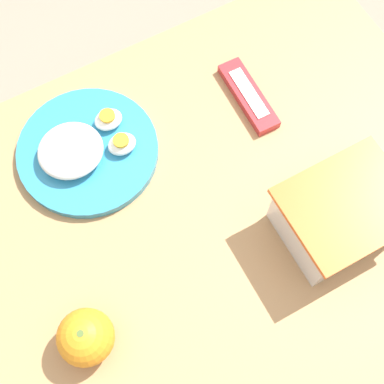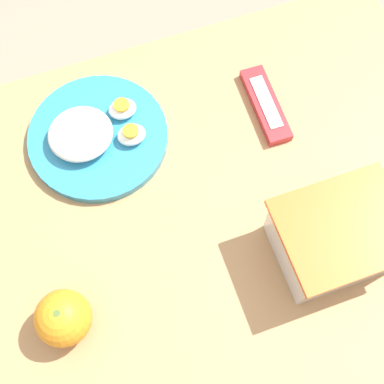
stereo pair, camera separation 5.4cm
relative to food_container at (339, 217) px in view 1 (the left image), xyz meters
name	(u,v)px [view 1 (the left image)]	position (x,y,z in m)	size (l,w,h in m)	color
ground_plane	(209,305)	(0.16, -0.10, -0.82)	(10.00, 10.00, 0.00)	gray
table	(219,240)	(0.16, -0.10, -0.15)	(0.96, 0.80, 0.77)	#AD7F51
food_container	(339,217)	(0.00, 0.00, 0.00)	(0.19, 0.16, 0.11)	white
orange_fruit	(86,337)	(0.44, -0.02, 0.00)	(0.09, 0.09, 0.09)	orange
rice_plate	(85,150)	(0.31, -0.32, -0.03)	(0.25, 0.25, 0.06)	teal
candy_bar	(248,96)	(0.00, -0.28, -0.04)	(0.05, 0.16, 0.02)	#B7282D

